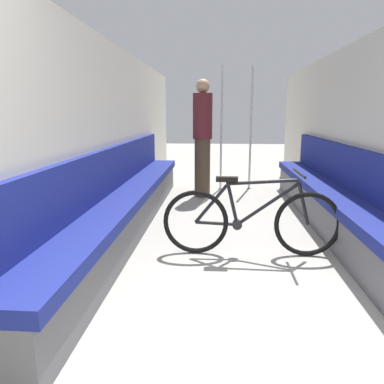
# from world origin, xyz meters

# --- Properties ---
(wall_left) EXTENTS (0.10, 9.16, 2.09)m
(wall_left) POSITION_xyz_m (-1.40, 2.98, 1.05)
(wall_left) COLOR beige
(wall_left) RESTS_ON ground
(wall_right) EXTENTS (0.10, 9.16, 2.09)m
(wall_right) POSITION_xyz_m (1.40, 2.98, 1.05)
(wall_right) COLOR beige
(wall_right) RESTS_ON ground
(bench_seat_row_left) EXTENTS (0.43, 5.19, 0.95)m
(bench_seat_row_left) POSITION_xyz_m (-1.16, 2.95, 0.32)
(bench_seat_row_left) COLOR #5B5B60
(bench_seat_row_left) RESTS_ON ground
(bench_seat_row_right) EXTENTS (0.43, 5.19, 0.95)m
(bench_seat_row_right) POSITION_xyz_m (1.16, 2.95, 0.32)
(bench_seat_row_right) COLOR #5B5B60
(bench_seat_row_right) RESTS_ON ground
(bicycle) EXTENTS (1.65, 0.46, 0.79)m
(bicycle) POSITION_xyz_m (0.16, 2.31, 0.33)
(bicycle) COLOR black
(bicycle) RESTS_ON ground
(grab_pole_near) EXTENTS (0.08, 0.08, 2.07)m
(grab_pole_near) POSITION_xyz_m (-0.10, 5.36, 1.01)
(grab_pole_near) COLOR gray
(grab_pole_near) RESTS_ON ground
(grab_pole_far) EXTENTS (0.08, 0.08, 2.07)m
(grab_pole_far) POSITION_xyz_m (0.40, 5.45, 1.01)
(grab_pole_far) COLOR gray
(grab_pole_far) RESTS_ON ground
(passenger_standing) EXTENTS (0.30, 0.30, 1.81)m
(passenger_standing) POSITION_xyz_m (-0.40, 4.79, 0.94)
(passenger_standing) COLOR #473828
(passenger_standing) RESTS_ON ground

